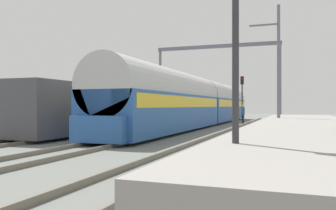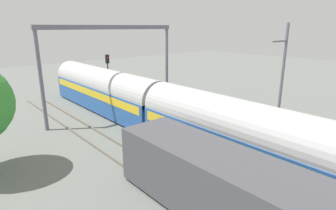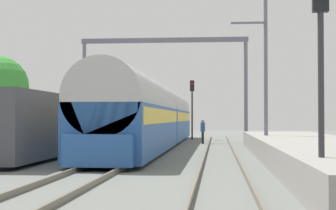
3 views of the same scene
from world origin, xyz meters
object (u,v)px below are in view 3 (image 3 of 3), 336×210
person_crossing (203,129)px  catenary_gantry (164,67)px  railway_signal_near (321,54)px  railway_signal_far (192,102)px  passenger_train (154,115)px  freight_car (38,125)px

person_crossing → catenary_gantry: (-2.98, 2.28, 4.61)m
person_crossing → railway_signal_near: 25.95m
railway_signal_far → catenary_gantry: size_ratio=0.39×
catenary_gantry → passenger_train: bearing=-90.0°
freight_car → catenary_gantry: bearing=76.0°
passenger_train → person_crossing: bearing=53.6°
passenger_train → railway_signal_far: (1.92, 10.89, 1.20)m
passenger_train → railway_signal_near: (6.37, -21.58, 1.32)m
freight_car → railway_signal_near: bearing=-47.2°
freight_car → railway_signal_near: (10.49, -11.32, 1.82)m
passenger_train → railway_signal_far: bearing=80.0°
freight_car → catenary_gantry: catenary_gantry is taller
person_crossing → railway_signal_near: size_ratio=0.34×
railway_signal_near → catenary_gantry: catenary_gantry is taller
railway_signal_near → railway_signal_far: bearing=97.8°
passenger_train → railway_signal_far: 11.13m
freight_car → railway_signal_far: size_ratio=2.63×
catenary_gantry → railway_signal_far: bearing=67.2°
passenger_train → catenary_gantry: bearing=90.0°
passenger_train → railway_signal_far: size_ratio=6.64×
person_crossing → railway_signal_near: railway_signal_near is taller
railway_signal_near → catenary_gantry: size_ratio=0.41×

